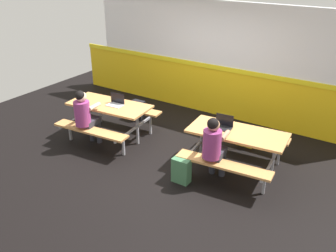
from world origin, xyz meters
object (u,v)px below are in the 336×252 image
object	(u,v)px
laptop_dark	(223,125)
backpack_dark	(182,170)
student_nearer	(85,114)
satchel_spare	(138,110)
laptop_silver	(116,103)
picnic_table_right	(237,140)
picnic_table_left	(110,112)
tote_bag_bright	(245,137)
student_further	(214,144)

from	to	relation	value
laptop_dark	backpack_dark	bearing A→B (deg)	-109.34
student_nearer	satchel_spare	xyz separation A→B (m)	(0.02, 1.62, -0.49)
laptop_silver	backpack_dark	size ratio (longest dim) A/B	0.77
picnic_table_right	laptop_dark	distance (m)	0.35
laptop_silver	satchel_spare	distance (m)	1.17
picnic_table_left	laptop_dark	bearing A→B (deg)	6.37
tote_bag_bright	satchel_spare	size ratio (longest dim) A/B	0.98
student_nearer	picnic_table_right	bearing A→B (deg)	16.51
student_further	picnic_table_right	bearing A→B (deg)	74.35
laptop_dark	tote_bag_bright	distance (m)	1.09
student_nearer	laptop_silver	distance (m)	0.67
picnic_table_left	laptop_dark	distance (m)	2.42
satchel_spare	student_nearer	bearing A→B (deg)	-90.78
student_further	satchel_spare	distance (m)	2.98
student_nearer	student_further	distance (m)	2.63
backpack_dark	student_further	bearing A→B (deg)	34.23
picnic_table_right	student_nearer	xyz separation A→B (m)	(-2.78, -0.82, 0.13)
picnic_table_right	laptop_dark	world-z (taller)	laptop_dark
picnic_table_right	laptop_silver	xyz separation A→B (m)	(-2.54, -0.21, 0.21)
laptop_silver	tote_bag_bright	distance (m)	2.68
student_nearer	laptop_dark	distance (m)	2.64
picnic_table_right	picnic_table_left	bearing A→B (deg)	-174.54
picnic_table_right	backpack_dark	xyz separation A→B (m)	(-0.59, -0.86, -0.36)
picnic_table_left	laptop_silver	size ratio (longest dim) A/B	5.12
student_further	laptop_dark	distance (m)	0.60
tote_bag_bright	satchel_spare	world-z (taller)	satchel_spare
laptop_silver	backpack_dark	distance (m)	2.14
picnic_table_left	tote_bag_bright	size ratio (longest dim) A/B	4.04
picnic_table_left	student_nearer	xyz separation A→B (m)	(-0.11, -0.57, 0.13)
student_nearer	tote_bag_bright	distance (m)	3.18
picnic_table_left	satchel_spare	world-z (taller)	picnic_table_left
laptop_dark	satchel_spare	distance (m)	2.67
student_nearer	student_further	size ratio (longest dim) A/B	1.00
picnic_table_left	tote_bag_bright	xyz separation A→B (m)	(2.49, 1.18, -0.38)
picnic_table_right	student_further	size ratio (longest dim) A/B	1.44
student_further	laptop_dark	xyz separation A→B (m)	(-0.12, 0.59, 0.08)
student_nearer	picnic_table_left	bearing A→B (deg)	79.17
picnic_table_left	satchel_spare	distance (m)	1.11
student_nearer	backpack_dark	world-z (taller)	student_nearer
picnic_table_left	laptop_dark	world-z (taller)	laptop_dark
picnic_table_left	backpack_dark	distance (m)	2.20
tote_bag_bright	satchel_spare	xyz separation A→B (m)	(-2.58, -0.13, 0.02)
picnic_table_left	satchel_spare	xyz separation A→B (m)	(-0.09, 1.05, -0.36)
student_nearer	laptop_silver	size ratio (longest dim) A/B	3.56
tote_bag_bright	picnic_table_left	bearing A→B (deg)	-154.73
picnic_table_left	backpack_dark	size ratio (longest dim) A/B	3.95
student_nearer	satchel_spare	world-z (taller)	student_nearer
laptop_dark	backpack_dark	size ratio (longest dim) A/B	0.77
backpack_dark	picnic_table_left	bearing A→B (deg)	163.79
picnic_table_right	student_further	xyz separation A→B (m)	(-0.16, -0.57, 0.13)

